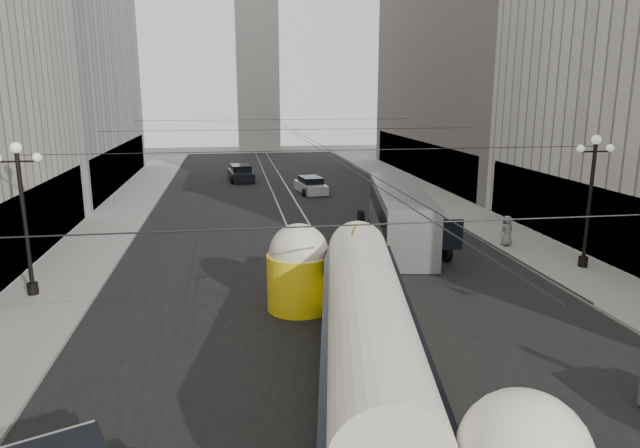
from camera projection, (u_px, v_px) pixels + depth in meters
name	position (u px, v px, depth m)	size (l,w,h in m)	color
road	(293.00, 216.00, 39.88)	(20.00, 85.00, 0.02)	black
sidewalk_left	(124.00, 210.00, 41.43)	(4.00, 72.00, 0.15)	gray
sidewalk_right	(439.00, 201.00, 45.03)	(4.00, 72.00, 0.15)	gray
rail_left	(283.00, 216.00, 39.76)	(0.12, 85.00, 0.04)	gray
rail_right	(304.00, 215.00, 39.99)	(0.12, 85.00, 0.04)	gray
building_left_far	(39.00, 21.00, 48.56)	(12.60, 28.60, 28.60)	#999999
building_right_far	(483.00, 7.00, 54.09)	(12.60, 32.60, 32.60)	#514C47
distant_tower	(257.00, 45.00, 82.20)	(6.00, 6.00, 31.36)	#B2AFA8
lamppost_left_mid	(23.00, 211.00, 23.19)	(1.86, 0.44, 6.37)	black
lamppost_right_mid	(590.00, 194.00, 26.96)	(1.86, 0.44, 6.37)	black
catenary	(296.00, 132.00, 37.59)	(25.00, 72.00, 0.23)	black
streetcar	(367.00, 335.00, 16.20)	(4.88, 15.88, 3.52)	yellow
city_bus	(399.00, 213.00, 32.58)	(4.69, 12.72, 3.15)	#989B9D
sedan_white_far	(311.00, 186.00, 48.70)	(2.47, 4.65, 1.40)	silver
sedan_dark_far	(241.00, 174.00, 55.38)	(2.56, 5.13, 1.56)	black
pedestrian_sidewalk_right	(507.00, 231.00, 31.41)	(0.82, 0.50, 1.68)	slate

